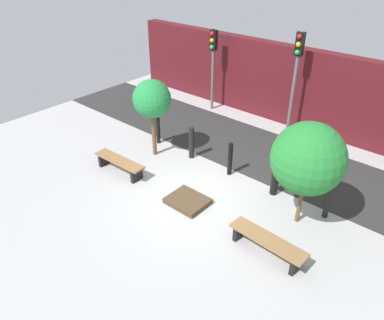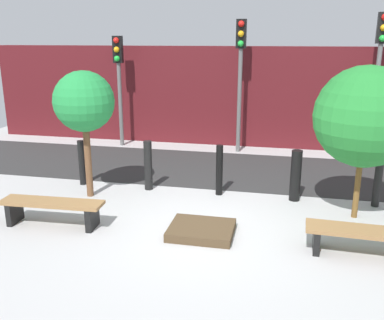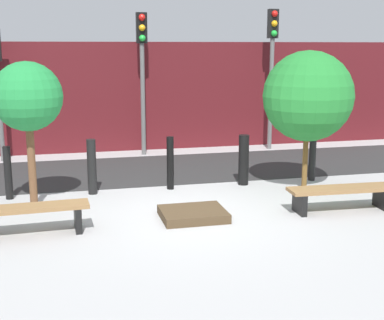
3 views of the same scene
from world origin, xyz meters
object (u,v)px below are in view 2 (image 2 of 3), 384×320
Objects in this scene: bollard_far_right at (378,181)px; planter_bed at (201,230)px; bench_left at (52,208)px; tree_behind_right_bench at (365,117)px; traffic_light_mid_east at (379,61)px; bollard_right at (296,176)px; bench_right at (371,237)px; tree_behind_left_bench at (84,102)px; bollard_left at (148,165)px; traffic_light_mid_west at (240,62)px; traffic_light_west at (119,71)px; bollard_far_left at (82,163)px; bollard_center at (219,170)px.

planter_bed is at bearing -147.90° from bollard_far_right.
tree_behind_right_bench is at bearing 13.45° from bench_left.
traffic_light_mid_east is at bearing 57.33° from planter_bed.
bollard_right is at bearing -119.14° from traffic_light_mid_east.
bench_right is 2.45m from bollard_right.
tree_behind_left_bench is (0.00, 1.52, 1.66)m from bench_left.
tree_behind_right_bench reaches higher than planter_bed.
bollard_left is 0.29× the size of traffic_light_mid_west.
bollard_right is at bearing -35.25° from traffic_light_west.
bench_left is 5.34m from bench_right.
traffic_light_mid_west is at bearing 58.38° from tree_behind_left_bench.
traffic_light_west is at bearing 122.67° from planter_bed.
bollard_right is 0.28× the size of traffic_light_mid_west.
traffic_light_mid_west is (2.67, 5.86, 2.24)m from bench_left.
traffic_light_mid_east reaches higher than bench_left.
traffic_light_west is at bearing -179.98° from traffic_light_mid_west.
bench_left is at bearing -177.52° from bench_right.
bollard_far_left is 4.12m from traffic_light_west.
bench_right is 1.90× the size of bollard_far_left.
bench_right is at bearing -27.16° from bollard_left.
traffic_light_west is at bearing 97.35° from bollard_far_left.
bollard_far_left is 3.16m from bollard_center.
bollard_right is (3.16, 0.00, -0.02)m from bollard_left.
bollard_far_left is 0.27× the size of traffic_light_mid_east.
planter_bed is 2.03m from bollard_center.
traffic_light_west reaches higher than bench_right.
bench_left is 0.71× the size of tree_behind_left_bench.
traffic_light_mid_west is at bearing 63.03° from bench_left.
traffic_light_west is at bearing 102.49° from tree_behind_left_bench.
bench_right is (5.34, 0.00, -0.02)m from bench_left.
traffic_light_west is (-6.30, 5.86, 1.98)m from bench_right.
bollard_left is at bearing 171.23° from tree_behind_right_bench.
bollard_left is at bearing 128.56° from planter_bed.
tree_behind_right_bench reaches higher than bollard_far_left.
bollard_right reaches higher than bench_left.
bollard_center is at bearing 180.00° from bollard_far_right.
bollard_far_left is 0.94× the size of bollard_center.
bollard_right is at bearing 0.00° from bollard_left.
bench_left is at bearing -164.07° from tree_behind_right_bench.
tree_behind_left_bench is 0.80× the size of traffic_light_west.
bench_left is at bearing -77.44° from bollard_far_left.
bench_left is at bearing -114.49° from traffic_light_mid_west.
traffic_light_west is (-3.63, 3.68, 1.75)m from bollard_center.
bollard_center is at bearing 0.00° from bollard_far_left.
traffic_light_west reaches higher than planter_bed.
planter_bed is 1.02× the size of bollard_right.
bench_left is at bearing -90.00° from tree_behind_left_bench.
tree_behind_left_bench is at bearing 180.00° from tree_behind_right_bench.
bollard_far_right is at bearing 0.00° from bollard_far_left.
traffic_light_mid_east reaches higher than bollard_far_right.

